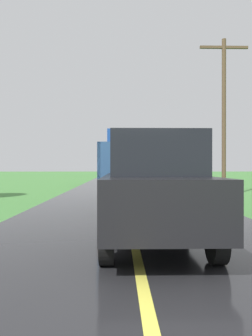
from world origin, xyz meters
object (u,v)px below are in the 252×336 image
at_px(following_car, 153,188).
at_px(banana_truck_near, 136,166).
at_px(banana_truck_far, 120,167).
at_px(utility_pole_roadside, 224,111).

bearing_deg(following_car, banana_truck_near, 89.99).
xyz_separation_m(banana_truck_near, following_car, (-0.00, -6.02, -0.41)).
bearing_deg(following_car, banana_truck_far, 91.54).
height_order(banana_truck_near, banana_truck_far, same).
bearing_deg(banana_truck_near, utility_pole_roadside, 38.82).
bearing_deg(banana_truck_far, utility_pole_roadside, -65.46).
distance_m(utility_pole_roadside, following_car, 10.99).
xyz_separation_m(utility_pole_roadside, following_car, (-4.43, -9.59, -3.06)).
bearing_deg(banana_truck_far, banana_truck_near, -87.81).
height_order(banana_truck_near, following_car, banana_truck_near).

